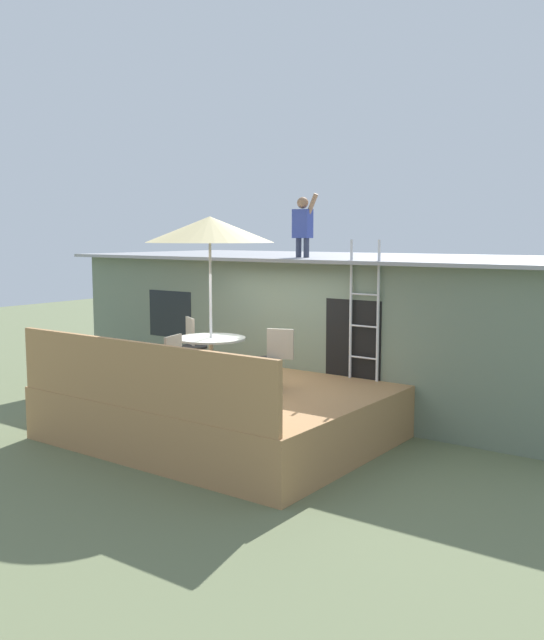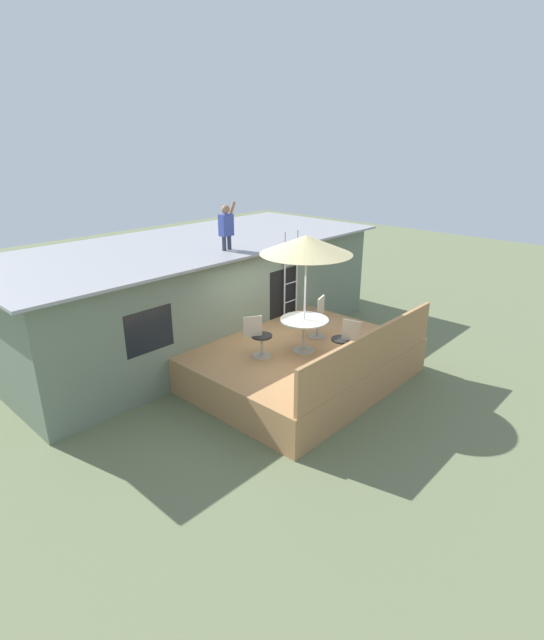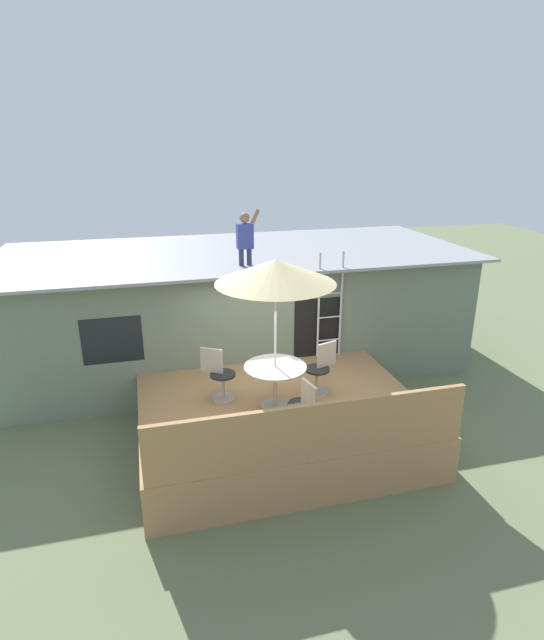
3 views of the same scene
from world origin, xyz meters
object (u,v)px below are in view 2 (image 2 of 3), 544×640
at_px(person_figure, 226,224).
at_px(patio_chair_left, 259,336).
at_px(patio_table, 304,326).
at_px(patio_chair_right, 319,318).
at_px(patio_chair_near, 345,340).
at_px(patio_umbrella, 306,245).
at_px(step_ladder, 291,274).

bearing_deg(person_figure, patio_chair_left, -115.31).
height_order(patio_table, patio_chair_right, patio_chair_right).
bearing_deg(patio_chair_right, patio_chair_near, 41.85).
bearing_deg(patio_umbrella, person_figure, 89.12).
height_order(patio_umbrella, person_figure, person_figure).
distance_m(patio_umbrella, step_ladder, 2.71).
relative_size(patio_table, patio_chair_left, 1.13).
bearing_deg(patio_table, step_ladder, 47.72).
bearing_deg(person_figure, step_ladder, -22.37).
relative_size(person_figure, patio_chair_near, 1.21).
bearing_deg(patio_chair_near, patio_table, -0.00).
height_order(patio_umbrella, patio_chair_left, patio_umbrella).
bearing_deg(patio_chair_left, patio_umbrella, 0.00).
relative_size(patio_umbrella, patio_chair_right, 2.76).
bearing_deg(patio_table, patio_umbrella, 0.00).
height_order(person_figure, patio_chair_near, person_figure).
xyz_separation_m(step_ladder, patio_chair_right, (-0.71, -1.48, -0.64)).
distance_m(patio_chair_left, patio_chair_right, 1.79).
xyz_separation_m(patio_chair_left, patio_chair_right, (1.77, -0.23, 0.00)).
bearing_deg(step_ladder, patio_chair_left, -153.26).
height_order(patio_table, step_ladder, step_ladder).
relative_size(step_ladder, patio_chair_left, 2.39).
relative_size(person_figure, patio_chair_right, 1.21).
height_order(patio_chair_left, patio_chair_near, same).
relative_size(patio_chair_left, patio_chair_right, 1.00).
xyz_separation_m(patio_umbrella, step_ladder, (1.62, 1.78, -1.25)).
bearing_deg(patio_chair_right, step_ladder, -134.09).
relative_size(patio_table, patio_chair_near, 1.13).
xyz_separation_m(patio_umbrella, patio_chair_right, (0.91, 0.30, -1.89)).
bearing_deg(step_ladder, patio_chair_right, -115.67).
bearing_deg(patio_table, patio_chair_near, -77.41).
bearing_deg(patio_umbrella, step_ladder, 47.72).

